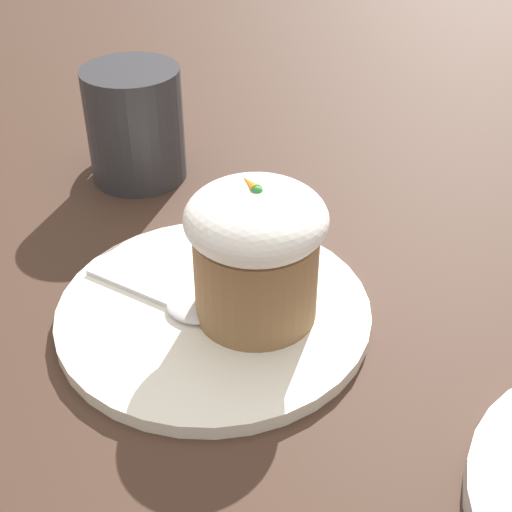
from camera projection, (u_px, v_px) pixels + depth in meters
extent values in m
plane|color=#3D281E|center=(214.00, 317.00, 0.53)|extent=(4.00, 4.00, 0.00)
cylinder|color=white|center=(214.00, 312.00, 0.52)|extent=(0.23, 0.23, 0.01)
cylinder|color=olive|center=(256.00, 274.00, 0.49)|extent=(0.09, 0.09, 0.07)
ellipsoid|color=white|center=(256.00, 218.00, 0.47)|extent=(0.10, 0.10, 0.04)
cone|color=orange|center=(250.00, 184.00, 0.46)|extent=(0.02, 0.01, 0.01)
sphere|color=green|center=(257.00, 192.00, 0.45)|extent=(0.01, 0.01, 0.01)
cube|color=silver|center=(134.00, 287.00, 0.53)|extent=(0.08, 0.06, 0.00)
ellipsoid|color=silver|center=(195.00, 311.00, 0.51)|extent=(0.05, 0.05, 0.01)
cylinder|color=#2D2D33|center=(135.00, 125.00, 0.67)|extent=(0.09, 0.09, 0.11)
torus|color=#2D2D33|center=(120.00, 105.00, 0.71)|extent=(0.06, 0.01, 0.06)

